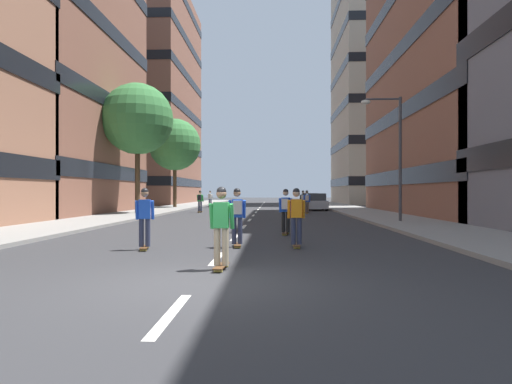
{
  "coord_description": "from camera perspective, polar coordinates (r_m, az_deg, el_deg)",
  "views": [
    {
      "loc": [
        1.4,
        -7.95,
        1.67
      ],
      "look_at": [
        0.0,
        27.84,
        1.65
      ],
      "focal_mm": 31.0,
      "sensor_mm": 36.0,
      "label": 1
    }
  ],
  "objects": [
    {
      "name": "skater_1",
      "position": [
        13.32,
        -2.45,
        -2.78
      ],
      "size": [
        0.55,
        0.92,
        1.78
      ],
      "color": "brown",
      "rests_on": "ground_plane"
    },
    {
      "name": "parked_car_near",
      "position": [
        47.65,
        6.89,
        -1.13
      ],
      "size": [
        1.82,
        4.4,
        1.52
      ],
      "color": "black",
      "rests_on": "ground_plane"
    },
    {
      "name": "street_tree_far",
      "position": [
        45.2,
        -10.43,
        6.02
      ],
      "size": [
        5.18,
        5.18,
        8.84
      ],
      "color": "#4C3823",
      "rests_on": "sidewalk_left"
    },
    {
      "name": "sidewalk_left",
      "position": [
        42.43,
        -11.21,
        -2.12
      ],
      "size": [
        4.0,
        81.37,
        0.14
      ],
      "primitive_type": "cube",
      "color": "gray",
      "rests_on": "ground_plane"
    },
    {
      "name": "parked_car_mid",
      "position": [
        40.36,
        7.73,
        -1.34
      ],
      "size": [
        1.82,
        4.4,
        1.52
      ],
      "color": "#B2B7BF",
      "rests_on": "ground_plane"
    },
    {
      "name": "skater_6",
      "position": [
        34.09,
        6.58,
        -1.06
      ],
      "size": [
        0.53,
        0.9,
        1.78
      ],
      "color": "brown",
      "rests_on": "ground_plane"
    },
    {
      "name": "street_tree_near",
      "position": [
        33.6,
        -15.05,
        9.06
      ],
      "size": [
        5.15,
        5.15,
        9.4
      ],
      "color": "#4C3823",
      "rests_on": "sidewalk_left"
    },
    {
      "name": "lane_markings",
      "position": [
        38.51,
        0.15,
        -2.44
      ],
      "size": [
        0.16,
        67.2,
        0.01
      ],
      "color": "silver",
      "rests_on": "ground_plane"
    },
    {
      "name": "skater_2",
      "position": [
        17.1,
        3.84,
        -2.15
      ],
      "size": [
        0.56,
        0.92,
        1.78
      ],
      "color": "brown",
      "rests_on": "ground_plane"
    },
    {
      "name": "skater_0",
      "position": [
        13.08,
        -14.18,
        -2.96
      ],
      "size": [
        0.56,
        0.92,
        1.78
      ],
      "color": "brown",
      "rests_on": "ground_plane"
    },
    {
      "name": "building_right_far",
      "position": [
        65.44,
        16.93,
        13.97
      ],
      "size": [
        14.21,
        16.53,
        34.68
      ],
      "color": "#B2A893",
      "rests_on": "ground_plane"
    },
    {
      "name": "streetlamp_right",
      "position": [
        24.4,
        17.28,
        5.84
      ],
      "size": [
        2.13,
        0.3,
        6.5
      ],
      "color": "#3F3F44",
      "rests_on": "sidewalk_right"
    },
    {
      "name": "building_right_mid",
      "position": [
        37.33,
        28.8,
        15.22
      ],
      "size": [
        14.21,
        22.64,
        22.72
      ],
      "color": "brown",
      "rests_on": "ground_plane"
    },
    {
      "name": "skater_3",
      "position": [
        13.28,
        5.23,
        -2.91
      ],
      "size": [
        0.53,
        0.9,
        1.78
      ],
      "color": "brown",
      "rests_on": "ground_plane"
    },
    {
      "name": "building_left_far",
      "position": [
        65.59,
        -14.87,
        11.54
      ],
      "size": [
        14.21,
        21.69,
        29.31
      ],
      "color": "brown",
      "rests_on": "ground_plane"
    },
    {
      "name": "ground_plane",
      "position": [
        37.6,
        0.1,
        -2.51
      ],
      "size": [
        177.53,
        177.53,
        0.0
      ],
      "primitive_type": "plane",
      "color": "#333335"
    },
    {
      "name": "skater_4",
      "position": [
        9.5,
        -4.5,
        -4.09
      ],
      "size": [
        0.55,
        0.91,
        1.78
      ],
      "color": "brown",
      "rests_on": "ground_plane"
    },
    {
      "name": "skater_5",
      "position": [
        47.3,
        -5.95,
        -0.75
      ],
      "size": [
        0.55,
        0.92,
        1.78
      ],
      "color": "brown",
      "rests_on": "ground_plane"
    },
    {
      "name": "building_left_mid",
      "position": [
        39.04,
        -28.17,
        16.94
      ],
      "size": [
        14.21,
        17.37,
        25.86
      ],
      "color": "brown",
      "rests_on": "ground_plane"
    },
    {
      "name": "skater_8",
      "position": [
        35.55,
        -7.25,
        -1.02
      ],
      "size": [
        0.56,
        0.92,
        1.78
      ],
      "color": "brown",
      "rests_on": "ground_plane"
    },
    {
      "name": "skater_7",
      "position": [
        36.69,
        6.08,
        -0.98
      ],
      "size": [
        0.56,
        0.92,
        1.78
      ],
      "color": "brown",
      "rests_on": "ground_plane"
    },
    {
      "name": "sidewalk_right",
      "position": [
        41.87,
        11.96,
        -2.15
      ],
      "size": [
        4.0,
        81.37,
        0.14
      ],
      "primitive_type": "cube",
      "color": "gray",
      "rests_on": "ground_plane"
    }
  ]
}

